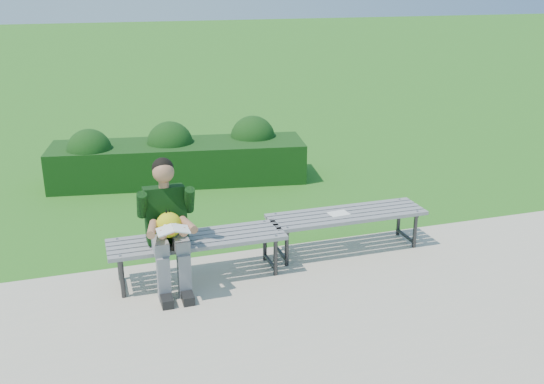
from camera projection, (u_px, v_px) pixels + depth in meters
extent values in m
plane|color=#33761C|center=(250.00, 252.00, 6.95)|extent=(80.00, 80.00, 0.00)
cube|color=beige|center=(303.00, 330.00, 5.38)|extent=(30.00, 3.50, 0.02)
cube|color=#163A13|center=(179.00, 162.00, 9.29)|extent=(3.92, 1.55, 0.60)
sphere|color=#163A13|center=(89.00, 151.00, 8.89)|extent=(0.75, 0.75, 0.65)
sphere|color=#163A13|center=(170.00, 144.00, 9.24)|extent=(0.81, 0.81, 0.70)
sphere|color=#163A13|center=(253.00, 138.00, 9.61)|extent=(0.81, 0.81, 0.71)
cube|color=gray|center=(201.00, 248.00, 5.98)|extent=(1.80, 0.08, 0.04)
cube|color=gray|center=(199.00, 243.00, 6.08)|extent=(1.80, 0.08, 0.04)
cube|color=gray|center=(197.00, 239.00, 6.17)|extent=(1.80, 0.09, 0.04)
cube|color=gray|center=(195.00, 236.00, 6.26)|extent=(1.80, 0.08, 0.04)
cube|color=gray|center=(193.00, 232.00, 6.36)|extent=(1.80, 0.08, 0.04)
cylinder|color=#2D2D30|center=(122.00, 278.00, 5.85)|extent=(0.04, 0.04, 0.41)
cylinder|color=#2D2D30|center=(119.00, 262.00, 6.19)|extent=(0.04, 0.04, 0.41)
cylinder|color=#2D2D30|center=(119.00, 253.00, 5.96)|extent=(0.04, 0.42, 0.04)
cylinder|color=#2D2D30|center=(122.00, 283.00, 6.07)|extent=(0.04, 0.42, 0.04)
cylinder|color=gray|center=(120.00, 256.00, 5.75)|extent=(0.02, 0.02, 0.01)
cylinder|color=gray|center=(117.00, 239.00, 6.13)|extent=(0.02, 0.02, 0.01)
cylinder|color=#2D2D30|center=(276.00, 257.00, 6.30)|extent=(0.04, 0.04, 0.41)
cylinder|color=#2D2D30|center=(265.00, 243.00, 6.64)|extent=(0.04, 0.04, 0.41)
cylinder|color=#2D2D30|center=(270.00, 234.00, 6.41)|extent=(0.04, 0.42, 0.04)
cylinder|color=#2D2D30|center=(270.00, 262.00, 6.52)|extent=(0.04, 0.42, 0.04)
cylinder|color=gray|center=(276.00, 236.00, 6.20)|extent=(0.02, 0.02, 0.01)
cylinder|color=gray|center=(264.00, 221.00, 6.57)|extent=(0.02, 0.02, 0.01)
cube|color=gray|center=(355.00, 221.00, 6.64)|extent=(1.80, 0.08, 0.04)
cube|color=gray|center=(351.00, 218.00, 6.73)|extent=(1.80, 0.08, 0.04)
cube|color=gray|center=(347.00, 214.00, 6.83)|extent=(1.80, 0.08, 0.04)
cube|color=gray|center=(343.00, 211.00, 6.92)|extent=(1.80, 0.09, 0.04)
cube|color=gray|center=(339.00, 208.00, 7.01)|extent=(1.80, 0.09, 0.04)
cylinder|color=#2D2D30|center=(287.00, 248.00, 6.51)|extent=(0.04, 0.04, 0.41)
cylinder|color=#2D2D30|center=(276.00, 235.00, 6.85)|extent=(0.04, 0.04, 0.41)
cylinder|color=#2D2D30|center=(281.00, 226.00, 6.62)|extent=(0.04, 0.42, 0.04)
cylinder|color=#2D2D30|center=(281.00, 253.00, 6.73)|extent=(0.04, 0.42, 0.04)
cylinder|color=gray|center=(287.00, 227.00, 6.41)|extent=(0.02, 0.02, 0.01)
cylinder|color=gray|center=(275.00, 214.00, 6.78)|extent=(0.02, 0.02, 0.01)
cylinder|color=#2D2D30|center=(415.00, 231.00, 6.95)|extent=(0.04, 0.04, 0.41)
cylinder|color=#2D2D30|center=(399.00, 219.00, 7.29)|extent=(0.04, 0.04, 0.41)
cylinder|color=#2D2D30|center=(408.00, 210.00, 7.06)|extent=(0.04, 0.42, 0.04)
cylinder|color=#2D2D30|center=(406.00, 236.00, 7.17)|extent=(0.04, 0.42, 0.04)
cylinder|color=gray|center=(417.00, 211.00, 6.85)|extent=(0.02, 0.02, 0.01)
cylinder|color=gray|center=(399.00, 199.00, 7.23)|extent=(0.02, 0.02, 0.01)
cube|color=slate|center=(159.00, 243.00, 5.88)|extent=(0.14, 0.42, 0.13)
cube|color=slate|center=(180.00, 240.00, 5.94)|extent=(0.14, 0.42, 0.13)
cube|color=slate|center=(164.00, 278.00, 5.82)|extent=(0.12, 0.13, 0.45)
cube|color=slate|center=(184.00, 275.00, 5.88)|extent=(0.12, 0.13, 0.45)
cube|color=black|center=(166.00, 299.00, 5.79)|extent=(0.11, 0.26, 0.09)
cube|color=black|center=(187.00, 296.00, 5.85)|extent=(0.11, 0.26, 0.09)
cube|color=black|center=(165.00, 214.00, 6.02)|extent=(0.40, 0.30, 0.59)
cylinder|color=#A96D50|center=(164.00, 184.00, 5.90)|extent=(0.10, 0.10, 0.08)
sphere|color=#A96D50|center=(163.00, 172.00, 5.84)|extent=(0.21, 0.21, 0.21)
sphere|color=black|center=(163.00, 168.00, 5.85)|extent=(0.21, 0.21, 0.21)
cylinder|color=black|center=(142.00, 205.00, 5.81)|extent=(0.10, 0.21, 0.30)
cylinder|color=black|center=(189.00, 200.00, 5.94)|extent=(0.10, 0.21, 0.30)
cylinder|color=#A96D50|center=(152.00, 229.00, 5.69)|extent=(0.14, 0.31, 0.08)
cylinder|color=#A96D50|center=(188.00, 225.00, 5.79)|extent=(0.14, 0.31, 0.08)
sphere|color=#A96D50|center=(162.00, 234.00, 5.56)|extent=(0.09, 0.09, 0.09)
sphere|color=#A96D50|center=(184.00, 232.00, 5.62)|extent=(0.09, 0.09, 0.09)
sphere|color=gold|center=(169.00, 225.00, 5.83)|extent=(0.25, 0.25, 0.25)
cone|color=orange|center=(171.00, 230.00, 5.73)|extent=(0.07, 0.07, 0.07)
cone|color=black|center=(166.00, 212.00, 5.80)|extent=(0.03, 0.05, 0.08)
cone|color=black|center=(169.00, 212.00, 5.81)|extent=(0.03, 0.04, 0.07)
sphere|color=white|center=(165.00, 226.00, 5.72)|extent=(0.05, 0.05, 0.05)
sphere|color=white|center=(175.00, 225.00, 5.75)|extent=(0.05, 0.05, 0.05)
cube|color=white|center=(165.00, 230.00, 5.54)|extent=(0.15, 0.20, 0.05)
cube|color=white|center=(181.00, 229.00, 5.58)|extent=(0.15, 0.20, 0.05)
cube|color=white|center=(339.00, 213.00, 6.79)|extent=(0.23, 0.18, 0.01)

